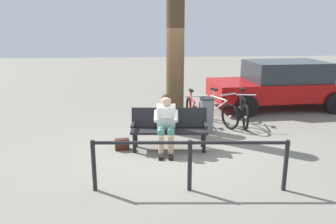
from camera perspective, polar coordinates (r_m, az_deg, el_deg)
ground_plane at (r=7.10m, az=0.67°, el=-6.57°), size 40.00×40.00×0.00m
bench at (r=7.04m, az=0.20°, el=-2.37°), size 1.64×0.61×0.87m
person_reading at (r=6.84m, az=-0.33°, el=-1.52°), size 0.51×0.79×1.20m
handbag at (r=7.16m, az=-7.86°, el=-5.49°), size 0.32×0.18×0.24m
tree_trunk at (r=7.90m, az=1.23°, el=7.60°), size 0.42×0.42×3.18m
litter_bin at (r=8.20m, az=6.61°, el=-0.50°), size 0.36×0.36×0.86m
bicycle_purple at (r=9.02m, az=12.62°, el=0.19°), size 0.48×1.67×0.94m
bicycle_green at (r=8.90m, az=8.48°, el=0.19°), size 0.78×1.55×0.94m
bicycle_silver at (r=8.65m, az=4.11°, el=-0.11°), size 0.48×1.68×0.94m
railing_fence at (r=5.28m, az=3.77°, el=-7.50°), size 3.10×0.32×0.85m
parked_car at (r=11.03m, az=18.71°, el=4.63°), size 4.30×2.21×1.47m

